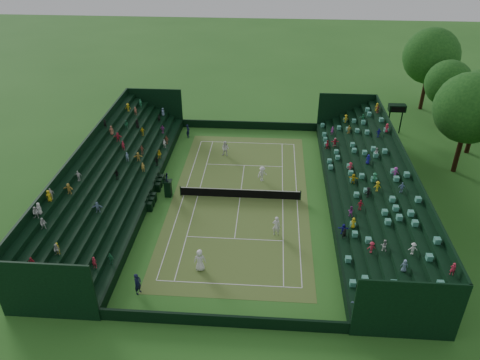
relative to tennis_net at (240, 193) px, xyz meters
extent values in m
plane|color=#2A651F|center=(0.00, 0.00, -0.53)|extent=(160.00, 160.00, 0.00)
cube|color=#387C29|center=(0.00, 0.00, -0.52)|extent=(12.97, 26.77, 0.01)
cube|color=black|center=(0.00, 15.88, -0.03)|extent=(17.17, 0.20, 1.00)
cube|color=black|center=(0.00, -15.88, -0.03)|extent=(17.17, 0.20, 1.00)
cube|color=black|center=(8.48, 0.00, -0.03)|extent=(0.20, 31.77, 1.00)
cube|color=black|center=(-8.48, 0.00, -0.03)|extent=(0.20, 31.77, 1.00)
cube|color=black|center=(8.98, 0.00, -0.03)|extent=(0.80, 32.00, 1.00)
cube|color=black|center=(9.79, 0.00, 0.20)|extent=(0.80, 32.00, 1.45)
cube|color=black|center=(10.58, 0.00, 0.42)|extent=(0.80, 32.00, 1.90)
cube|color=black|center=(11.38, 0.00, 0.65)|extent=(0.80, 32.00, 2.35)
cube|color=black|center=(12.18, 0.00, 0.87)|extent=(0.80, 32.00, 2.80)
cube|color=black|center=(12.98, 0.00, 1.10)|extent=(0.80, 32.00, 3.25)
cube|color=black|center=(13.79, 0.00, 1.32)|extent=(0.80, 32.00, 3.70)
cube|color=black|center=(14.59, 0.00, 1.55)|extent=(0.80, 32.00, 4.15)
cube|color=black|center=(15.08, 0.00, 1.92)|extent=(0.20, 32.00, 4.90)
cube|color=black|center=(-8.98, 0.00, -0.03)|extent=(0.80, 32.00, 1.00)
cube|color=black|center=(-9.79, 0.00, 0.20)|extent=(0.80, 32.00, 1.45)
cube|color=black|center=(-10.58, 0.00, 0.42)|extent=(0.80, 32.00, 1.90)
cube|color=black|center=(-11.38, 0.00, 0.65)|extent=(0.80, 32.00, 2.35)
cube|color=black|center=(-12.18, 0.00, 0.87)|extent=(0.80, 32.00, 2.80)
cube|color=black|center=(-12.98, 0.00, 1.10)|extent=(0.80, 32.00, 3.25)
cube|color=black|center=(-13.79, 0.00, 1.32)|extent=(0.80, 32.00, 3.70)
cube|color=black|center=(-14.59, 0.00, 1.55)|extent=(0.80, 32.00, 4.15)
cube|color=black|center=(-15.08, 0.00, 1.92)|extent=(0.20, 32.00, 4.90)
cylinder|color=black|center=(-5.79, 0.00, 0.00)|extent=(0.10, 0.10, 1.06)
cylinder|color=black|center=(5.79, 0.00, 0.00)|extent=(0.10, 0.10, 1.06)
cube|color=black|center=(0.00, 0.00, -0.07)|extent=(11.57, 0.02, 0.86)
cube|color=white|center=(0.00, 0.00, 0.40)|extent=(11.57, 0.04, 0.07)
cylinder|color=black|center=(17.00, 16.00, 0.97)|extent=(0.16, 0.16, 3.00)
cylinder|color=black|center=(18.50, 16.00, 0.97)|extent=(0.16, 0.16, 3.00)
cube|color=black|center=(17.75, 16.00, 2.77)|extent=(2.00, 1.00, 0.80)
cylinder|color=black|center=(22.20, 6.82, 1.40)|extent=(0.50, 0.50, 3.85)
sphere|color=#124112|center=(22.20, 6.82, 6.62)|extent=(7.04, 7.04, 7.04)
cylinder|color=black|center=(25.07, 11.31, 1.21)|extent=(0.50, 0.50, 3.47)
cylinder|color=black|center=(23.94, 18.41, 1.00)|extent=(0.50, 0.50, 3.06)
sphere|color=#124112|center=(23.94, 18.41, 5.15)|extent=(5.59, 5.59, 5.59)
cylinder|color=black|center=(23.14, 24.20, 1.44)|extent=(0.50, 0.50, 3.94)
sphere|color=#124112|center=(23.14, 24.20, 6.79)|extent=(7.21, 7.21, 7.21)
cube|color=black|center=(-6.94, -0.18, 0.29)|extent=(0.64, 0.64, 1.63)
cube|color=black|center=(-6.94, -0.18, 1.15)|extent=(0.82, 0.82, 0.09)
cube|color=black|center=(-7.26, -0.18, 1.47)|extent=(0.07, 0.82, 0.64)
imported|color=black|center=(-6.94, -0.18, 1.62)|extent=(0.45, 0.50, 0.84)
cube|color=black|center=(-8.17, -2.76, -0.10)|extent=(0.53, 0.53, 0.85)
cube|color=black|center=(-8.44, -2.76, 0.43)|extent=(0.06, 0.53, 0.53)
cube|color=black|center=(-8.17, -1.96, -0.10)|extent=(0.53, 0.53, 0.85)
cube|color=black|center=(-8.44, -1.96, 0.43)|extent=(0.06, 0.53, 0.53)
cube|color=black|center=(-8.17, -1.16, -0.10)|extent=(0.53, 0.53, 0.85)
cube|color=black|center=(-8.44, -1.16, 0.43)|extent=(0.06, 0.53, 0.53)
cube|color=black|center=(-8.17, 0.64, -0.10)|extent=(0.53, 0.53, 0.85)
cube|color=black|center=(-8.44, 0.64, 0.43)|extent=(0.06, 0.53, 0.53)
cube|color=black|center=(-8.17, 1.44, -0.10)|extent=(0.53, 0.53, 0.85)
cube|color=black|center=(-8.44, 1.44, 0.43)|extent=(0.06, 0.53, 0.53)
cube|color=black|center=(-8.17, 2.24, -0.10)|extent=(0.53, 0.53, 0.85)
cube|color=black|center=(-8.44, 2.24, 0.43)|extent=(0.06, 0.53, 0.53)
imported|color=white|center=(-2.33, -10.43, 0.43)|extent=(0.96, 0.65, 1.91)
imported|color=silver|center=(3.50, -5.54, 0.40)|extent=(0.72, 0.50, 1.86)
imported|color=white|center=(-2.25, 8.52, 0.36)|extent=(0.99, 0.84, 1.76)
imported|color=white|center=(2.02, 3.35, 0.29)|extent=(1.22, 1.12, 1.64)
imported|color=black|center=(-7.20, 12.88, 0.32)|extent=(0.45, 0.64, 1.69)
imported|color=black|center=(-6.46, -13.24, 0.36)|extent=(0.64, 0.76, 1.77)
camera|label=1|loc=(2.74, -37.72, 24.17)|focal=35.00mm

